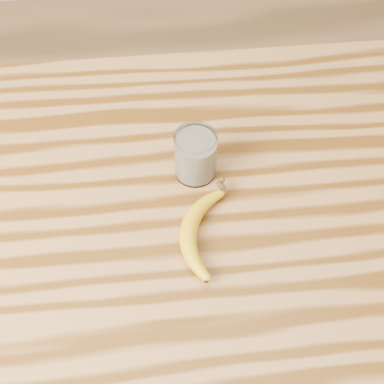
{
  "coord_description": "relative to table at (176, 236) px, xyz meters",
  "views": [
    {
      "loc": [
        -0.02,
        -0.56,
        1.69
      ],
      "look_at": [
        0.03,
        -0.01,
        0.93
      ],
      "focal_mm": 50.0,
      "sensor_mm": 36.0,
      "label": 1
    }
  ],
  "objects": [
    {
      "name": "table",
      "position": [
        0.0,
        0.0,
        0.0
      ],
      "size": [
        1.2,
        0.8,
        0.9
      ],
      "color": "#A5703B",
      "rests_on": "ground"
    },
    {
      "name": "smoothie_glass",
      "position": [
        0.04,
        0.06,
        0.18
      ],
      "size": [
        0.08,
        0.08,
        0.1
      ],
      "color": "white",
      "rests_on": "table"
    },
    {
      "name": "banana",
      "position": [
        0.02,
        -0.08,
        0.15
      ],
      "size": [
        0.15,
        0.27,
        0.03
      ],
      "primitive_type": null,
      "rotation": [
        0.0,
        0.0,
        -0.26
      ],
      "color": "gold",
      "rests_on": "table"
    }
  ]
}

